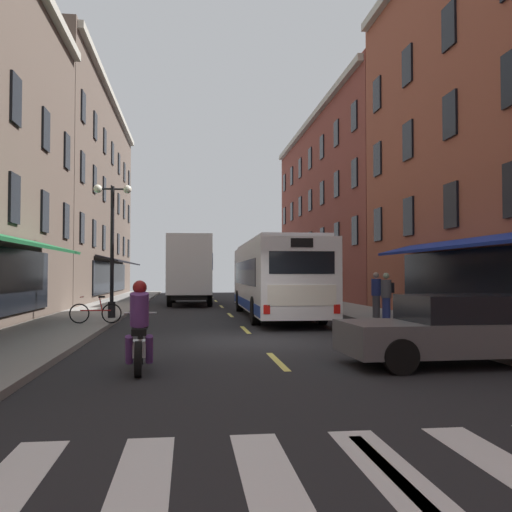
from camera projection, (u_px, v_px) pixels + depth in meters
ground_plane at (257, 343)px, 14.82m from camera, size 34.80×80.00×0.10m
lane_centre_dashes at (258, 342)px, 14.58m from camera, size 0.14×73.90×0.01m
crosswalk_near at (395, 475)px, 4.90m from camera, size 7.10×2.80×0.01m
sidewalk_left at (26, 342)px, 14.12m from camera, size 3.00×80.00×0.14m
sidewalk_right at (467, 335)px, 15.54m from camera, size 3.00×80.00×0.14m
transit_bus at (275, 278)px, 23.00m from camera, size 2.76×11.71×3.11m
box_truck at (191, 270)px, 32.38m from camera, size 2.59×7.73×3.90m
sedan_near at (466, 329)px, 10.98m from camera, size 4.83×2.11×1.37m
sedan_mid at (189, 288)px, 43.51m from camera, size 1.96×4.35×1.45m
motorcycle_rider at (139, 332)px, 10.28m from camera, size 0.62×2.07×1.66m
bicycle_near at (96, 312)px, 18.59m from camera, size 1.71×0.48×0.91m
pedestrian_near at (387, 296)px, 19.42m from camera, size 0.51×0.47×1.69m
pedestrian_mid at (339, 288)px, 28.89m from camera, size 0.36×0.36×1.82m
pedestrian_rear at (376, 294)px, 21.10m from camera, size 0.36×0.36×1.71m
street_lamp_twin at (112, 244)px, 21.10m from camera, size 1.42×0.32×5.03m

